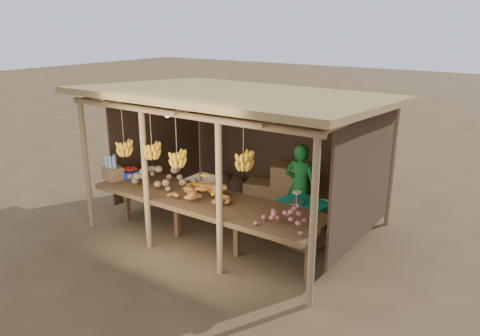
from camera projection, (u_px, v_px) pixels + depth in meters
The scene contains 13 objects.
ground at pixel (240, 225), 8.20m from camera, with size 60.00×60.00×0.00m, color brown.
stall_structure at pixel (237, 118), 7.58m from camera, with size 4.70×3.50×2.43m.
counter at pixel (205, 202), 7.24m from camera, with size 3.90×1.05×0.80m.
potato_heap at pixel (157, 173), 7.85m from camera, with size 1.13×0.68×0.37m, color tan, non-canonical shape.
sweet_potato_heap at pixel (200, 190), 7.06m from camera, with size 1.02×0.61×0.36m, color #B36B2E, non-canonical shape.
onion_heap at pixel (287, 214), 6.19m from camera, with size 0.76×0.46×0.35m, color #B15756, non-canonical shape.
banana_pile at pixel (205, 184), 7.34m from camera, with size 0.67×0.40×0.35m, color yellow, non-canonical shape.
tomato_basin at pixel (131, 173), 8.18m from camera, with size 0.34×0.34×0.18m.
bottle_box at pixel (113, 170), 8.07m from camera, with size 0.40×0.35×0.43m.
vendor at pixel (300, 187), 7.89m from camera, with size 0.54×0.36×1.50m, color #176825.
tarp_crate at pixel (302, 221), 7.45m from camera, with size 0.85×0.76×0.90m.
carton_stack at pixel (278, 189), 8.81m from camera, with size 1.23×0.53×0.88m.
burlap_sacks at pixel (230, 183), 9.64m from camera, with size 0.72×0.38×0.51m.
Camera 1 is at (4.29, -6.19, 3.40)m, focal length 35.00 mm.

